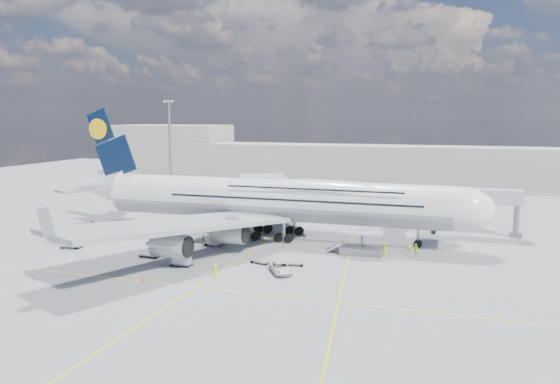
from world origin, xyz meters
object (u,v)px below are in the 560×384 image
(crew_tug, at_px, (215,271))
(light_mast, at_px, (170,148))
(service_van, at_px, (281,268))
(crew_nose, at_px, (409,248))
(catering_truck_inner, at_px, (218,212))
(jet_bridge, at_px, (451,198))
(catering_truck_outer, at_px, (262,196))
(crew_van, at_px, (385,248))
(cone_wing_right_outer, at_px, (143,280))
(baggage_tug, at_px, (172,249))
(cone_nose, at_px, (524,243))
(cone_tail, at_px, (93,221))
(dolly_nose_near, at_px, (260,261))
(crew_loader, at_px, (416,250))
(dolly_row_a, at_px, (150,255))
(cone_wing_left_outer, at_px, (288,208))
(crew_wing, at_px, (203,241))
(cone_wing_left_inner, at_px, (286,216))
(dolly_nose_far, at_px, (295,263))
(dolly_row_c, at_px, (214,240))
(cone_wing_right_inner, at_px, (174,243))
(dolly_back, at_px, (72,241))
(airliner, at_px, (275,199))
(cargo_loader, at_px, (361,246))
(dolly_row_b, at_px, (182,259))

(crew_tug, bearing_deg, light_mast, 115.94)
(service_van, bearing_deg, crew_nose, 15.12)
(light_mast, xyz_separation_m, catering_truck_inner, (24.90, -25.31, -11.11))
(jet_bridge, distance_m, catering_truck_outer, 51.05)
(jet_bridge, distance_m, crew_van, 20.17)
(cone_wing_right_outer, bearing_deg, baggage_tug, 104.36)
(cone_nose, distance_m, cone_tail, 81.19)
(dolly_nose_near, bearing_deg, crew_loader, 46.04)
(dolly_row_a, height_order, cone_tail, cone_tail)
(jet_bridge, xyz_separation_m, cone_wing_left_outer, (-35.97, 17.47, -6.56))
(catering_truck_inner, relative_size, crew_wing, 4.34)
(cone_wing_left_inner, bearing_deg, dolly_nose_far, -70.57)
(dolly_row_c, relative_size, cone_wing_right_inner, 5.90)
(dolly_row_c, xyz_separation_m, dolly_back, (-21.43, -8.55, 0.17))
(crew_nose, bearing_deg, cone_wing_left_outer, 116.99)
(dolly_row_a, height_order, cone_wing_left_outer, cone_wing_left_outer)
(jet_bridge, bearing_deg, cone_wing_right_inner, -154.10)
(dolly_row_c, bearing_deg, airliner, 63.87)
(dolly_nose_far, xyz_separation_m, crew_tug, (-8.38, -9.36, 0.68))
(dolly_row_c, xyz_separation_m, cone_wing_left_inner, (3.82, 28.21, -0.70))
(service_van, bearing_deg, dolly_nose_far, 47.58)
(catering_truck_inner, distance_m, crew_nose, 41.43)
(dolly_row_a, distance_m, cone_tail, 32.55)
(crew_loader, bearing_deg, cone_wing_right_inner, -129.77)
(dolly_row_a, bearing_deg, crew_tug, -22.46)
(cone_wing_right_outer, xyz_separation_m, cone_tail, (-31.48, 31.55, -0.01))
(dolly_nose_near, bearing_deg, cone_nose, 51.16)
(cone_wing_left_inner, bearing_deg, dolly_row_a, -104.88)
(dolly_back, xyz_separation_m, dolly_nose_near, (32.55, 0.82, -0.84))
(crew_tug, distance_m, cone_wing_left_inner, 45.04)
(cone_wing_left_inner, distance_m, cone_wing_left_outer, 9.72)
(cone_nose, distance_m, cone_wing_left_inner, 46.80)
(jet_bridge, bearing_deg, light_mast, 160.98)
(baggage_tug, relative_size, service_van, 0.61)
(jet_bridge, xyz_separation_m, crew_nose, (-5.79, -14.85, -6.03))
(cargo_loader, xyz_separation_m, dolly_row_a, (-30.38, -11.63, -0.89))
(dolly_row_c, height_order, crew_tug, crew_tug)
(light_mast, distance_m, baggage_tug, 59.86)
(airliner, relative_size, cargo_loader, 9.28)
(jet_bridge, height_order, catering_truck_inner, jet_bridge)
(dolly_back, relative_size, cone_wing_right_outer, 5.83)
(crew_loader, bearing_deg, crew_wing, -129.82)
(crew_wing, distance_m, cone_tail, 32.22)
(dolly_row_a, height_order, dolly_nose_far, dolly_row_a)
(dolly_row_b, xyz_separation_m, catering_truck_outer, (-8.41, 56.69, 0.67))
(crew_loader, bearing_deg, jet_bridge, 117.77)
(dolly_row_c, relative_size, crew_loader, 1.59)
(dolly_row_c, relative_size, baggage_tug, 0.98)
(jet_bridge, distance_m, dolly_back, 65.46)
(airliner, bearing_deg, cone_wing_right_outer, -104.70)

